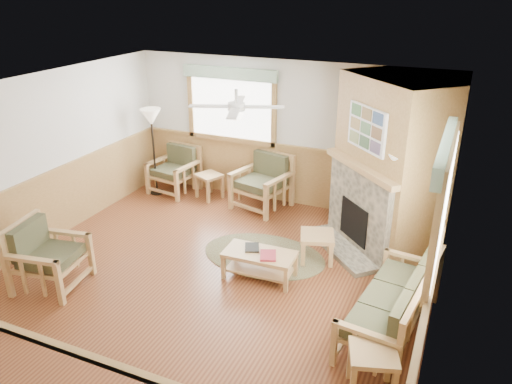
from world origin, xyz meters
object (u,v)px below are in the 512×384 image
at_px(end_table_chairs, 209,186).
at_px(floor_lamp_right, 396,212).
at_px(footstool, 317,247).
at_px(armchair_back_right, 262,182).
at_px(end_table_sofa, 372,372).
at_px(armchair_left, 49,255).
at_px(armchair_back_left, 174,170).
at_px(floor_lamp_left, 154,152).
at_px(coffee_table, 260,265).
at_px(sofa, 391,301).

distance_m(end_table_chairs, floor_lamp_right, 3.95).
bearing_deg(footstool, end_table_chairs, 151.54).
bearing_deg(armchair_back_right, footstool, -29.23).
xyz_separation_m(end_table_chairs, end_table_sofa, (3.96, -3.80, 0.02)).
xyz_separation_m(armchair_left, end_table_sofa, (4.51, -0.21, -0.21)).
xyz_separation_m(armchair_back_left, footstool, (3.44, -1.43, -0.24)).
height_order(armchair_back_right, end_table_sofa, armchair_back_right).
distance_m(end_table_sofa, floor_lamp_left, 6.23).
xyz_separation_m(armchair_left, footstool, (3.19, 2.16, -0.26)).
height_order(coffee_table, floor_lamp_right, floor_lamp_right).
xyz_separation_m(end_table_chairs, floor_lamp_left, (-1.10, -0.21, 0.62)).
bearing_deg(footstool, coffee_table, -126.44).
height_order(sofa, footstool, sofa).
xyz_separation_m(armchair_back_left, coffee_table, (2.84, -2.25, -0.26)).
relative_size(armchair_back_right, footstool, 2.01).
bearing_deg(armchair_back_left, sofa, -21.92).
bearing_deg(armchair_left, floor_lamp_left, -0.85).
distance_m(armchair_left, footstool, 3.86).
bearing_deg(end_table_chairs, floor_lamp_left, -169.08).
relative_size(armchair_left, end_table_sofa, 1.77).
xyz_separation_m(sofa, armchair_back_right, (-2.85, 2.71, 0.07)).
bearing_deg(end_table_sofa, footstool, 119.06).
height_order(end_table_sofa, floor_lamp_right, floor_lamp_right).
relative_size(armchair_back_left, end_table_chairs, 1.87).
xyz_separation_m(armchair_back_left, floor_lamp_left, (-0.29, -0.21, 0.41)).
relative_size(end_table_sofa, floor_lamp_left, 0.31).
bearing_deg(floor_lamp_left, armchair_left, -80.75).
distance_m(sofa, armchair_left, 4.59).
bearing_deg(armchair_left, footstool, -65.97).
distance_m(sofa, footstool, 1.85).
bearing_deg(end_table_sofa, armchair_back_right, 126.80).
relative_size(sofa, coffee_table, 1.83).
distance_m(end_table_sofa, footstool, 2.72).
relative_size(sofa, armchair_left, 1.96).
relative_size(sofa, floor_lamp_right, 1.05).
bearing_deg(armchair_back_right, coffee_table, -53.68).
relative_size(sofa, floor_lamp_left, 1.07).
height_order(armchair_left, floor_lamp_right, floor_lamp_right).
relative_size(armchair_back_left, floor_lamp_right, 0.52).
distance_m(end_table_chairs, end_table_sofa, 5.49).
bearing_deg(armchair_back_left, coffee_table, -30.57).
height_order(sofa, armchair_back_left, armchair_back_left).
xyz_separation_m(end_table_chairs, floor_lamp_right, (3.72, -1.16, 0.64)).
relative_size(armchair_back_right, end_table_chairs, 2.04).
relative_size(sofa, end_table_chairs, 3.78).
distance_m(coffee_table, end_table_sofa, 2.47).
distance_m(armchair_back_right, end_table_sofa, 4.76).
distance_m(coffee_table, floor_lamp_right, 2.11).
distance_m(sofa, armchair_back_left, 5.48).
bearing_deg(coffee_table, end_table_sofa, -40.92).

